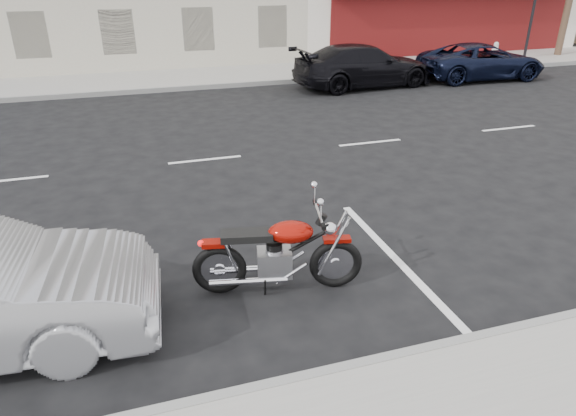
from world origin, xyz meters
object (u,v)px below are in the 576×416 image
(motorcycle, at_px, (338,253))
(suv_far, at_px, (482,61))
(fire_hydrant, at_px, (495,50))
(car_far, at_px, (363,66))

(motorcycle, xyz_separation_m, suv_far, (10.32, 11.11, 0.14))
(fire_hydrant, height_order, suv_far, suv_far)
(suv_far, bearing_deg, car_far, 91.49)
(suv_far, distance_m, car_far, 4.77)
(car_far, bearing_deg, suv_far, -96.04)
(fire_hydrant, xyz_separation_m, car_far, (-7.54, -2.72, 0.19))
(fire_hydrant, bearing_deg, suv_far, -134.63)
(car_far, bearing_deg, fire_hydrant, -75.21)
(motorcycle, xyz_separation_m, car_far, (5.55, 11.19, 0.21))
(car_far, bearing_deg, motorcycle, 148.57)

